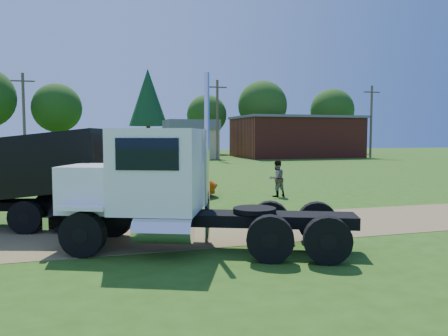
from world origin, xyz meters
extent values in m
plane|color=#2A4C10|center=(0.00, 0.00, 0.00)|extent=(140.00, 140.00, 0.00)
cube|color=olive|center=(0.00, 0.00, 0.01)|extent=(120.00, 4.20, 0.01)
cube|color=black|center=(-4.47, -2.07, 0.77)|extent=(7.07, 3.59, 0.29)
cylinder|color=black|center=(-7.46, -1.97, 0.53)|extent=(1.11, 0.72, 1.06)
cylinder|color=black|center=(-7.46, -1.97, 0.53)|extent=(0.48, 0.47, 0.37)
cylinder|color=black|center=(-6.68, -0.05, 0.53)|extent=(1.11, 0.72, 1.06)
cylinder|color=black|center=(-6.68, -0.05, 0.53)|extent=(0.48, 0.47, 0.37)
cylinder|color=black|center=(-3.42, -3.61, 0.53)|extent=(1.11, 0.72, 1.06)
cylinder|color=black|center=(-3.42, -3.61, 0.53)|extent=(0.48, 0.47, 0.37)
cylinder|color=black|center=(-2.64, -1.69, 0.53)|extent=(1.11, 0.72, 1.06)
cylinder|color=black|center=(-2.64, -1.69, 0.53)|extent=(0.48, 0.47, 0.37)
cylinder|color=black|center=(-2.26, -4.09, 0.53)|extent=(1.11, 0.72, 1.06)
cylinder|color=black|center=(-2.26, -4.09, 0.53)|extent=(0.48, 0.47, 0.37)
cylinder|color=black|center=(-1.48, -2.17, 0.53)|extent=(1.11, 0.72, 1.06)
cylinder|color=black|center=(-1.48, -2.17, 0.53)|extent=(0.48, 0.47, 0.37)
cube|color=white|center=(-7.02, -1.03, 1.50)|extent=(2.23, 2.18, 1.16)
cube|color=silver|center=(-7.83, -0.70, 1.45)|extent=(0.62, 1.37, 0.97)
cube|color=silver|center=(-7.87, -0.68, 0.77)|extent=(0.97, 2.12, 0.29)
cube|color=white|center=(-5.59, -1.61, 1.98)|extent=(2.76, 2.92, 2.03)
cube|color=black|center=(-6.51, -1.24, 2.42)|extent=(0.77, 1.81, 0.82)
cube|color=black|center=(-6.03, -2.70, 2.42)|extent=(1.36, 0.58, 0.73)
cube|color=black|center=(-5.15, -0.53, 2.42)|extent=(1.36, 0.58, 0.73)
cube|color=white|center=(-7.46, -1.97, 1.16)|extent=(1.24, 0.84, 0.10)
cube|color=white|center=(-6.68, -0.05, 1.16)|extent=(1.24, 0.84, 0.10)
cylinder|color=silver|center=(-5.69, -2.77, 0.68)|extent=(1.47, 1.05, 0.58)
cylinder|color=silver|center=(-4.36, -1.54, 2.23)|extent=(0.18, 0.18, 4.45)
cylinder|color=black|center=(-3.39, -2.51, 1.00)|extent=(1.39, 1.39, 0.12)
cylinder|color=black|center=(-9.11, 1.00, 0.48)|extent=(1.01, 0.53, 0.97)
cylinder|color=black|center=(-9.11, 1.00, 0.48)|extent=(0.41, 0.40, 0.34)
cylinder|color=black|center=(-8.66, 2.79, 0.48)|extent=(1.01, 0.53, 0.97)
cylinder|color=black|center=(-8.66, 2.79, 0.48)|extent=(0.41, 0.40, 0.34)
cylinder|color=black|center=(-8.00, 0.72, 0.48)|extent=(1.01, 0.53, 0.97)
cylinder|color=black|center=(-8.00, 0.72, 0.48)|extent=(0.41, 0.40, 0.34)
cylinder|color=black|center=(-7.55, 2.51, 0.48)|extent=(1.01, 0.53, 0.97)
cylinder|color=black|center=(-7.55, 2.51, 0.48)|extent=(0.41, 0.40, 0.34)
cube|color=black|center=(-8.71, 1.85, 1.98)|extent=(4.26, 2.99, 2.14)
imported|color=orange|center=(-4.32, 7.11, 0.72)|extent=(5.40, 2.98, 1.43)
imported|color=#999999|center=(0.88, 6.06, 0.84)|extent=(0.94, 0.81, 1.68)
cube|color=maroon|center=(18.00, 40.00, 2.50)|extent=(15.00, 10.00, 5.00)
cube|color=#5E5E63|center=(18.00, 40.00, 5.15)|extent=(15.40, 10.40, 0.30)
cube|color=tan|center=(4.00, 40.00, 1.80)|extent=(6.00, 5.00, 3.60)
cube|color=#5E5E63|center=(4.00, 40.00, 4.10)|extent=(6.20, 5.40, 1.20)
cylinder|color=#473C28|center=(-14.00, 35.00, 4.50)|extent=(0.28, 0.28, 9.00)
cube|color=#473C28|center=(-14.00, 35.00, 8.20)|extent=(2.20, 0.14, 0.14)
cylinder|color=#473C28|center=(6.00, 35.00, 4.50)|extent=(0.28, 0.28, 9.00)
cube|color=#473C28|center=(6.00, 35.00, 8.20)|extent=(2.20, 0.14, 0.14)
cylinder|color=#473C28|center=(26.00, 35.00, 4.50)|extent=(0.28, 0.28, 9.00)
cube|color=#473C28|center=(26.00, 35.00, 8.20)|extent=(2.20, 0.14, 0.14)
cylinder|color=#3A2517|center=(-12.21, 51.32, 1.76)|extent=(0.56, 0.56, 3.52)
sphere|color=#173F0F|center=(-12.21, 51.32, 6.54)|extent=(6.64, 6.64, 6.64)
cylinder|color=#3A2517|center=(-0.26, 47.69, 2.08)|extent=(0.56, 0.56, 4.16)
cone|color=black|center=(-0.26, 47.69, 7.96)|extent=(5.23, 5.23, 7.72)
cylinder|color=#3A2517|center=(8.98, 51.88, 1.60)|extent=(0.56, 0.56, 3.19)
sphere|color=#173F0F|center=(8.98, 51.88, 5.93)|extent=(6.02, 6.02, 6.02)
cylinder|color=#3A2517|center=(17.53, 50.66, 2.00)|extent=(0.56, 0.56, 4.00)
sphere|color=#173F0F|center=(17.53, 50.66, 7.43)|extent=(7.55, 7.55, 7.55)
cylinder|color=#3A2517|center=(28.91, 49.54, 1.82)|extent=(0.56, 0.56, 3.65)
sphere|color=#173F0F|center=(28.91, 49.54, 6.77)|extent=(6.88, 6.88, 6.88)
camera|label=1|loc=(-7.11, -12.53, 2.84)|focal=35.00mm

